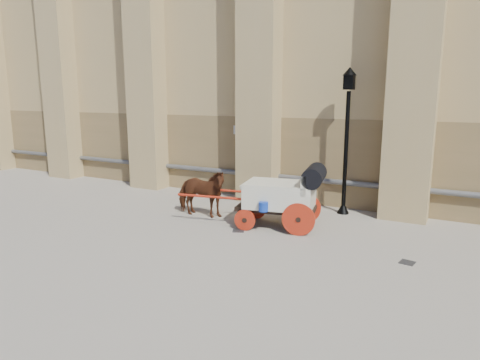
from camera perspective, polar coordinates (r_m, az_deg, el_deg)
The scene contains 6 objects.
ground at distance 12.13m, azimuth -0.65°, elevation -6.91°, with size 90.00×90.00×0.00m, color gray.
horse at distance 13.48m, azimuth -5.26°, elevation -1.71°, with size 0.83×1.81×1.53m, color #562612.
carriage at distance 12.33m, azimuth 5.98°, elevation -1.83°, with size 4.38×1.89×1.86m.
street_lamp at distance 13.92m, azimuth 14.02°, elevation 5.55°, with size 0.43×0.43×4.63m.
drain_grate_near at distance 12.20m, azimuth -0.22°, elevation -6.76°, with size 0.32×0.32×0.01m, color black.
drain_grate_far at distance 10.72m, azimuth 21.41°, elevation -10.20°, with size 0.32×0.32×0.01m, color black.
Camera 1 is at (5.51, -10.12, 3.79)m, focal length 32.00 mm.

